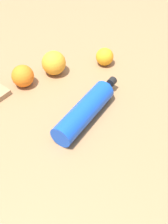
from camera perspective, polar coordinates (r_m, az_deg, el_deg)
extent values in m
plane|color=olive|center=(0.86, 0.39, -2.25)|extent=(2.40, 2.40, 0.00)
cylinder|color=blue|center=(0.85, 0.00, 0.00)|extent=(0.24, 0.10, 0.06)
cone|color=blue|center=(0.93, 4.55, 4.94)|extent=(0.04, 0.07, 0.06)
cylinder|color=black|center=(0.95, 5.41, 5.87)|extent=(0.03, 0.03, 0.03)
sphere|color=orange|center=(1.06, 4.03, 10.64)|extent=(0.06, 0.06, 0.06)
sphere|color=orange|center=(0.99, -11.57, 6.98)|extent=(0.07, 0.07, 0.07)
sphere|color=orange|center=(1.02, -5.87, 9.43)|extent=(0.08, 0.08, 0.08)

